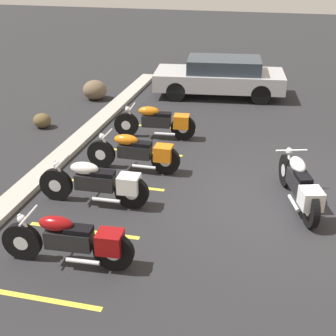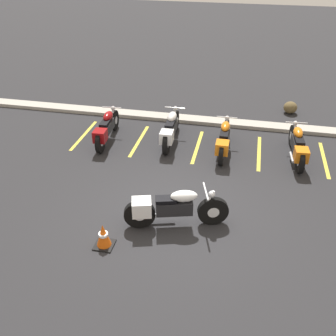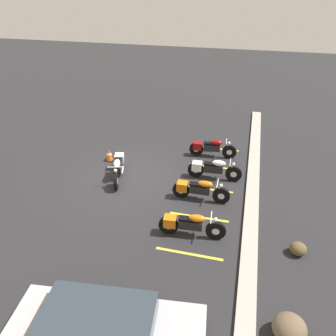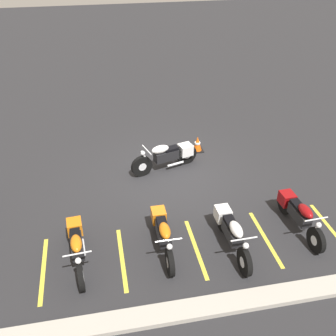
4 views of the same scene
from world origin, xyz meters
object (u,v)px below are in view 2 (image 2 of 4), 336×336
Objects in this scene: motorcycle_white_featured at (171,208)px; parked_bike_0 at (106,128)px; parked_bike_3 at (298,146)px; parked_bike_1 at (170,129)px; parked_bike_2 at (224,139)px; traffic_cone at (103,236)px; landscape_rock_0 at (290,107)px.

motorcycle_white_featured is 1.02× the size of parked_bike_0.
parked_bike_0 is 5.64m from parked_bike_3.
motorcycle_white_featured is 3.92m from parked_bike_1.
parked_bike_0 is 3.58m from parked_bike_2.
parked_bike_2 is (0.82, 3.53, -0.03)m from motorcycle_white_featured.
landscape_rock_0 is at bearing 62.49° from traffic_cone.
parked_bike_2 is at bearing 86.71° from parked_bike_3.
parked_bike_0 is 1.00× the size of parked_bike_3.
traffic_cone is (-4.12, -4.52, -0.20)m from parked_bike_3.
traffic_cone is at bearing -164.26° from parked_bike_0.
parked_bike_1 is 3.71m from parked_bike_3.
motorcycle_white_featured is at bearing -145.01° from parked_bike_0.
parked_bike_2 is at bearing -92.70° from parked_bike_0.
landscape_rock_0 is (2.89, 6.98, -0.28)m from motorcycle_white_featured.
traffic_cone is (-4.12, -7.92, 0.05)m from landscape_rock_0.
motorcycle_white_featured is 4.59m from parked_bike_3.
parked_bike_3 is 6.11m from traffic_cone.
motorcycle_white_featured is at bearing -169.37° from parked_bike_1.
motorcycle_white_featured reaches higher than parked_bike_3.
parked_bike_3 reaches higher than landscape_rock_0.
parked_bike_1 is (1.93, 0.32, 0.01)m from parked_bike_0.
parked_bike_3 is at bearing -90.08° from landscape_rock_0.
parked_bike_0 is 4.34× the size of landscape_rock_0.
motorcycle_white_featured is 7.56m from landscape_rock_0.
parked_bike_1 reaches higher than parked_bike_3.
parked_bike_2 is 4.02m from landscape_rock_0.
parked_bike_1 is at bearing -139.70° from landscape_rock_0.
parked_bike_3 is 4.33× the size of landscape_rock_0.
traffic_cone is (-2.06, -4.47, -0.20)m from parked_bike_2.
parked_bike_0 is 6.63m from landscape_rock_0.
landscape_rock_0 is at bearing 51.31° from motorcycle_white_featured.
parked_bike_0 is 1.96m from parked_bike_1.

